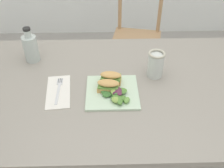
% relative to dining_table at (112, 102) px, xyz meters
% --- Properties ---
extents(ground_plane, '(7.86, 7.86, 0.00)m').
position_rel_dining_table_xyz_m(ground_plane, '(0.12, 0.06, -0.63)').
color(ground_plane, gray).
extents(dining_table, '(1.42, 0.89, 0.74)m').
position_rel_dining_table_xyz_m(dining_table, '(0.00, 0.00, 0.00)').
color(dining_table, gray).
rests_on(dining_table, ground).
extents(chair_wooden_far, '(0.47, 0.47, 0.87)m').
position_rel_dining_table_xyz_m(chair_wooden_far, '(0.24, 0.99, -0.18)').
color(chair_wooden_far, tan).
rests_on(chair_wooden_far, ground).
extents(plate_lunch, '(0.24, 0.24, 0.01)m').
position_rel_dining_table_xyz_m(plate_lunch, '(0.00, -0.06, 0.12)').
color(plate_lunch, beige).
rests_on(plate_lunch, dining_table).
extents(sandwich_half_front, '(0.11, 0.07, 0.06)m').
position_rel_dining_table_xyz_m(sandwich_half_front, '(-0.02, -0.05, 0.15)').
color(sandwich_half_front, tan).
rests_on(sandwich_half_front, plate_lunch).
extents(sandwich_half_back, '(0.11, 0.07, 0.06)m').
position_rel_dining_table_xyz_m(sandwich_half_back, '(-0.00, 0.01, 0.15)').
color(sandwich_half_back, tan).
rests_on(sandwich_half_back, plate_lunch).
extents(salad_mixed_greens, '(0.14, 0.13, 0.03)m').
position_rel_dining_table_xyz_m(salad_mixed_greens, '(0.02, -0.10, 0.14)').
color(salad_mixed_greens, '#518438').
rests_on(salad_mixed_greens, plate_lunch).
extents(napkin_folded, '(0.13, 0.25, 0.00)m').
position_rel_dining_table_xyz_m(napkin_folded, '(-0.25, -0.05, 0.12)').
color(napkin_folded, silver).
rests_on(napkin_folded, dining_table).
extents(fork_on_napkin, '(0.03, 0.19, 0.00)m').
position_rel_dining_table_xyz_m(fork_on_napkin, '(-0.25, -0.03, 0.12)').
color(fork_on_napkin, silver).
rests_on(fork_on_napkin, napkin_folded).
extents(bottle_cold_brew, '(0.08, 0.08, 0.19)m').
position_rel_dining_table_xyz_m(bottle_cold_brew, '(-0.42, 0.23, 0.18)').
color(bottle_cold_brew, black).
rests_on(bottle_cold_brew, dining_table).
extents(mason_jar_iced_tea, '(0.08, 0.08, 0.13)m').
position_rel_dining_table_xyz_m(mason_jar_iced_tea, '(0.22, 0.07, 0.17)').
color(mason_jar_iced_tea, gold).
rests_on(mason_jar_iced_tea, dining_table).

